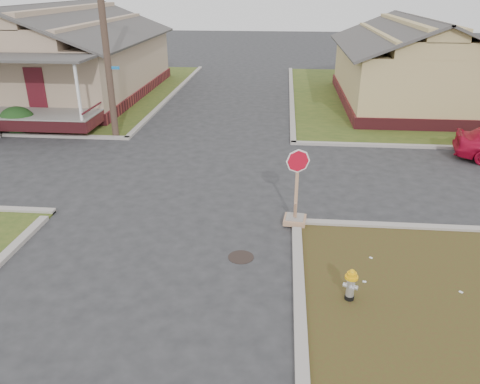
{
  "coord_description": "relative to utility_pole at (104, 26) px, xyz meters",
  "views": [
    {
      "loc": [
        3.09,
        -10.38,
        6.2
      ],
      "look_at": [
        2.04,
        1.0,
        1.1
      ],
      "focal_mm": 35.0,
      "sensor_mm": 36.0,
      "label": 1
    }
  ],
  "objects": [
    {
      "name": "ground",
      "position": [
        4.2,
        -8.9,
        -4.66
      ],
      "size": [
        120.0,
        120.0,
        0.0
      ],
      "primitive_type": "plane",
      "color": "#29292C",
      "rests_on": "ground"
    },
    {
      "name": "verge_far_left",
      "position": [
        -8.8,
        9.1,
        -4.64
      ],
      "size": [
        19.0,
        19.0,
        0.05
      ],
      "primitive_type": "cube",
      "color": "#384E1B",
      "rests_on": "ground"
    },
    {
      "name": "curbs",
      "position": [
        4.2,
        -3.9,
        -4.66
      ],
      "size": [
        80.0,
        40.0,
        0.12
      ],
      "primitive_type": null,
      "color": "#A69D96",
      "rests_on": "ground"
    },
    {
      "name": "manhole",
      "position": [
        6.4,
        -9.4,
        -4.66
      ],
      "size": [
        0.64,
        0.64,
        0.01
      ],
      "primitive_type": "cylinder",
      "color": "black",
      "rests_on": "ground"
    },
    {
      "name": "corner_house",
      "position": [
        -5.8,
        7.78,
        -2.38
      ],
      "size": [
        10.1,
        15.5,
        5.3
      ],
      "color": "maroon",
      "rests_on": "ground"
    },
    {
      "name": "side_house_yellow",
      "position": [
        14.2,
        7.6,
        -2.47
      ],
      "size": [
        7.6,
        11.6,
        4.7
      ],
      "color": "maroon",
      "rests_on": "ground"
    },
    {
      "name": "utility_pole",
      "position": [
        0.0,
        0.0,
        0.0
      ],
      "size": [
        1.8,
        0.28,
        9.0
      ],
      "color": "#402D25",
      "rests_on": "ground"
    },
    {
      "name": "fire_hydrant",
      "position": [
        8.86,
        -10.92,
        -4.21
      ],
      "size": [
        0.27,
        0.27,
        0.74
      ],
      "rotation": [
        0.0,
        0.0,
        -0.37
      ],
      "color": "black",
      "rests_on": "ground"
    },
    {
      "name": "stop_sign",
      "position": [
        7.75,
        -7.51,
        -4.14
      ],
      "size": [
        0.62,
        0.6,
        2.18
      ],
      "rotation": [
        0.0,
        0.0,
        -0.11
      ],
      "color": "tan",
      "rests_on": "ground"
    },
    {
      "name": "hedge_right",
      "position": [
        -4.48,
        0.08,
        -4.03
      ],
      "size": [
        1.52,
        1.24,
        1.16
      ],
      "primitive_type": "ellipsoid",
      "color": "#153413",
      "rests_on": "verge_far_left"
    }
  ]
}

